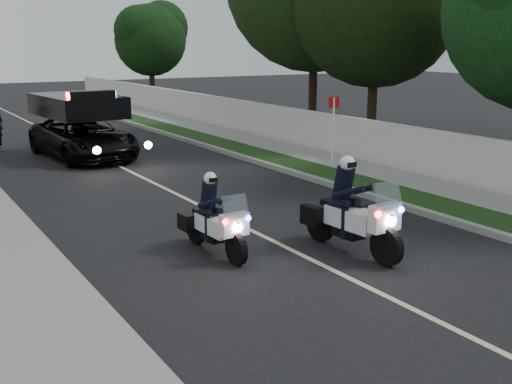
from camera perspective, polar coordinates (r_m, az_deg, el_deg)
ground at (r=10.88m, az=9.76°, el=-8.30°), size 120.00×120.00×0.00m
curb_right at (r=21.02m, az=0.60°, el=2.58°), size 0.20×60.00×0.15m
grass_verge at (r=21.39m, az=2.20°, el=2.76°), size 1.20×60.00×0.16m
sidewalk_right at (r=22.12m, az=5.03°, el=3.07°), size 1.40×60.00×0.16m
property_wall at (r=22.60m, az=7.13°, el=4.96°), size 0.22×60.00×1.50m
lane_marking at (r=19.26m, az=-9.87°, el=1.18°), size 0.12×50.00×0.01m
police_moto_left at (r=12.37m, az=-3.69°, el=-5.46°), size 0.74×1.89×1.58m
police_moto_right at (r=12.54m, az=8.37°, el=-5.31°), size 0.94×2.26×1.88m
police_suv at (r=23.26m, az=-15.05°, el=2.97°), size 2.90×5.46×2.56m
sign_post at (r=21.08m, az=6.80°, el=2.31°), size 0.46×0.46×2.34m
tree_right_c at (r=25.26m, az=10.15°, el=4.00°), size 7.45×7.45×10.49m
tree_right_d at (r=28.02m, az=5.00°, el=5.05°), size 9.60×9.60×12.48m
tree_right_e at (r=44.52m, az=-9.18°, el=7.95°), size 5.69×5.69×7.94m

